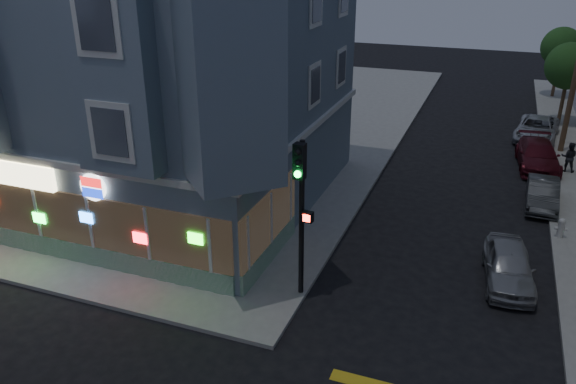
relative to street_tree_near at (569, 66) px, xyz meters
The scene contains 12 objects.
ground 32.62m from the street_tree_near, 112.13° to the right, with size 120.00×120.00×0.00m, color black.
sidewalk_nw 26.91m from the street_tree_near, 164.76° to the right, with size 33.00×42.00×0.15m, color gray.
corner_building 26.39m from the street_tree_near, 133.75° to the right, with size 14.60×14.60×11.40m.
street_tree_near is the anchor object (origin of this frame).
street_tree_far 8.00m from the street_tree_near, 90.00° to the left, with size 3.00×3.00×5.30m.
pedestrian_a 9.91m from the street_tree_near, 90.72° to the right, with size 0.77×0.60×1.57m, color black.
parked_car_a 22.04m from the street_tree_near, 97.48° to the right, with size 1.61×4.00×1.36m, color #96989C.
parked_car_b 14.73m from the street_tree_near, 96.00° to the right, with size 1.32×3.80×1.25m, color #36393B.
parked_car_c 9.76m from the street_tree_near, 99.82° to the right, with size 1.99×4.89×1.42m, color #53131D.
parked_car_d 5.27m from the street_tree_near, 111.14° to the right, with size 2.31×5.00×1.39m, color #AFB3BA.
traffic_signal 26.83m from the street_tree_near, 110.46° to the right, with size 0.64×0.61×5.43m.
fire_hydrant 17.90m from the street_tree_near, 92.93° to the right, with size 0.48×0.28×0.83m.
Camera 1 is at (8.13, -10.30, 10.95)m, focal length 35.00 mm.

